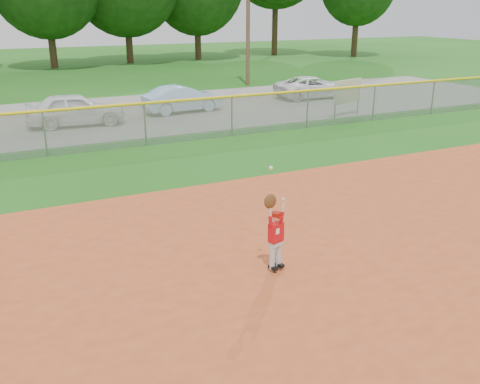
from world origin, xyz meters
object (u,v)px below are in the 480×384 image
(car_blue, at_px, (182,99))
(car_white_b, at_px, (313,87))
(sponsor_sign, at_px, (347,92))
(ballplayer, at_px, (275,231))
(car_white_a, at_px, (76,109))

(car_blue, relative_size, car_white_b, 0.90)
(car_white_b, height_order, sponsor_sign, sponsor_sign)
(ballplayer, bearing_deg, car_white_b, 54.93)
(car_blue, relative_size, ballplayer, 1.84)
(car_white_a, height_order, ballplayer, ballplayer)
(car_white_a, xyz_separation_m, sponsor_sign, (11.09, -3.24, 0.39))
(car_white_a, relative_size, ballplayer, 1.95)
(car_white_a, bearing_deg, sponsor_sign, -102.06)
(car_white_a, xyz_separation_m, car_white_b, (12.49, 1.64, -0.10))
(car_white_a, bearing_deg, car_white_b, -78.29)
(car_white_a, bearing_deg, ballplayer, -171.61)
(car_white_b, bearing_deg, ballplayer, 146.47)
(sponsor_sign, bearing_deg, car_blue, 146.48)
(car_white_b, xyz_separation_m, sponsor_sign, (-1.40, -4.88, 0.49))
(sponsor_sign, xyz_separation_m, ballplayer, (-10.02, -11.39, -0.25))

